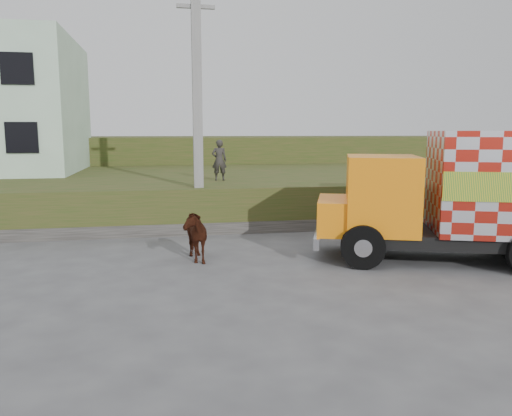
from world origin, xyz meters
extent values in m
plane|color=#474749|center=(0.00, 0.00, 0.00)|extent=(120.00, 120.00, 0.00)
cube|color=#2D4517|center=(0.00, 10.00, 0.75)|extent=(40.00, 12.00, 1.50)
cube|color=#2D4517|center=(0.00, 22.00, 1.50)|extent=(40.00, 12.00, 3.00)
cube|color=#595651|center=(-2.00, 4.20, 0.20)|extent=(16.00, 0.50, 0.40)
cube|color=gray|center=(-1.00, 4.60, 4.00)|extent=(0.30, 0.30, 8.00)
cube|color=gray|center=(-1.00, 4.60, 7.20)|extent=(1.20, 0.12, 0.12)
cube|color=black|center=(5.67, -0.55, 0.64)|extent=(7.02, 4.28, 0.34)
cube|color=orange|center=(3.45, 0.24, 1.72)|extent=(2.43, 2.72, 1.96)
cube|color=orange|center=(2.38, 0.63, 1.13)|extent=(1.62, 2.27, 0.88)
cube|color=yellow|center=(7.18, 0.18, 2.06)|extent=(4.27, 1.56, 0.69)
cube|color=silver|center=(1.92, 0.79, 0.54)|extent=(0.90, 2.18, 0.29)
cylinder|color=black|center=(2.60, -0.65, 0.54)|extent=(1.13, 0.69, 1.08)
cylinder|color=black|center=(3.36, 1.47, 0.54)|extent=(1.13, 0.69, 1.08)
cylinder|color=black|center=(6.97, 0.18, 0.54)|extent=(1.13, 0.69, 1.08)
imported|color=#37130D|center=(-1.46, 0.94, 0.69)|extent=(0.99, 1.72, 1.38)
imported|color=#2E2B29|center=(-0.06, 6.87, 2.26)|extent=(0.58, 0.41, 1.53)
camera|label=1|loc=(-2.12, -11.85, 3.31)|focal=35.00mm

